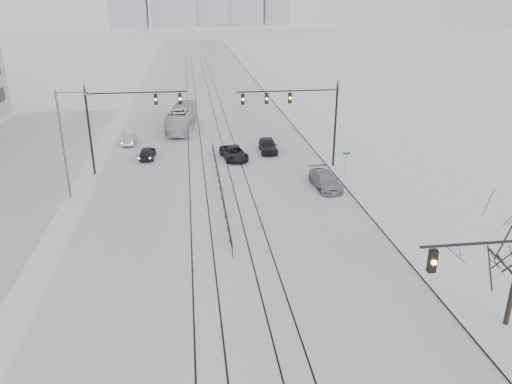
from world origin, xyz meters
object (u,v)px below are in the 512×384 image
Objects in this scene: sedan_nb_far at (268,145)px; box_truck at (182,118)px; sedan_sb_inner at (147,153)px; sedan_nb_front at (234,153)px; sedan_nb_right at (325,180)px; sedan_sb_outer at (129,139)px.

box_truck reaches higher than sedan_nb_far.
sedan_sb_inner is at bearing 81.56° from box_truck.
sedan_nb_front is (8.88, -1.38, 0.02)m from sedan_sb_inner.
sedan_nb_front is 0.44× the size of box_truck.
sedan_nb_front is 1.06× the size of sedan_nb_far.
sedan_nb_far is (-3.29, 11.33, 0.05)m from sedan_nb_right.
sedan_nb_right is (7.16, -9.34, 0.05)m from sedan_nb_front.
sedan_sb_outer is 0.86× the size of sedan_nb_far.
sedan_nb_right reaches higher than sedan_sb_outer.
sedan_nb_front is (11.28, -7.17, 0.03)m from sedan_sb_outer.
sedan_sb_outer is 13.36m from sedan_nb_front.
sedan_sb_outer is 0.79× the size of sedan_nb_right.
sedan_sb_outer is at bearing -63.71° from sedan_sb_inner.
sedan_nb_far is (12.76, 0.61, 0.12)m from sedan_sb_inner.
sedan_nb_far is at bearing 16.51° from sedan_nb_front.
sedan_sb_inner is 0.83× the size of sedan_nb_far.
sedan_sb_inner is 8.99m from sedan_nb_front.
box_truck is (-12.45, 22.26, 0.77)m from sedan_nb_right.
sedan_sb_outer is at bearing 52.74° from box_truck.
sedan_nb_far is 0.42× the size of box_truck.
box_truck is (-5.29, 12.93, 0.82)m from sedan_nb_front.
box_truck is at bearing -103.50° from sedan_sb_inner.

